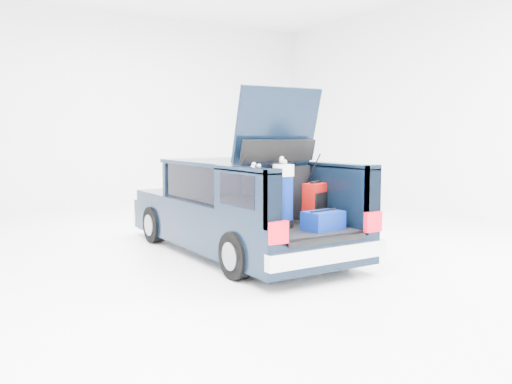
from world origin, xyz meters
TOP-DOWN VIEW (x-y plane):
  - ground at (0.00, 0.00)m, footprint 14.00×14.00m
  - car at (-0.00, 0.11)m, footprint 1.87×4.65m
  - red_suitcase at (0.50, -1.27)m, footprint 0.42×0.36m
  - black_golf_bag at (-0.50, -1.29)m, footprint 0.33×0.39m
  - blue_golf_bag at (-0.09, -1.32)m, footprint 0.31×0.31m
  - blue_duffel at (0.25, -1.75)m, footprint 0.55×0.39m

SIDE VIEW (x-z plane):
  - ground at x=0.00m, z-range 0.00..0.00m
  - car at x=0.00m, z-range -0.56..1.91m
  - blue_duffel at x=0.25m, z-range 0.59..0.86m
  - red_suitcase at x=0.50m, z-range 0.58..1.17m
  - black_golf_bag at x=-0.50m, z-range 0.56..1.43m
  - blue_golf_bag at x=-0.09m, z-range 0.55..1.51m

